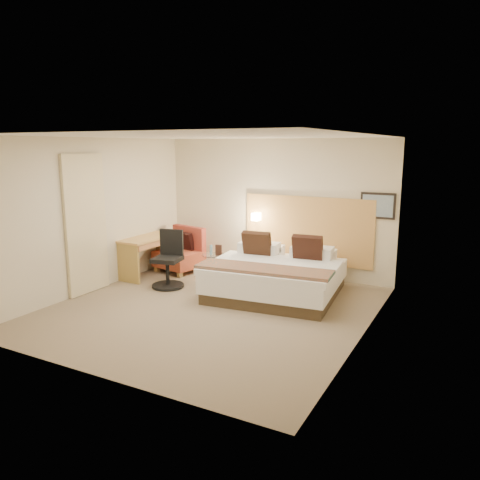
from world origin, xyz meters
The scene contains 19 objects.
floor centered at (0.00, 0.00, -0.01)m, with size 4.80×5.00×0.02m, color #7D6B54.
ceiling centered at (0.00, 0.00, 2.71)m, with size 4.80×5.00×0.02m, color silver.
wall_back centered at (0.00, 2.51, 1.35)m, with size 4.80×0.02×2.70m, color beige.
wall_front centered at (0.00, -2.51, 1.35)m, with size 4.80×0.02×2.70m, color beige.
wall_left centered at (-2.41, 0.00, 1.35)m, with size 0.02×5.00×2.70m, color beige.
wall_right centered at (2.41, 0.00, 1.35)m, with size 0.02×5.00×2.70m, color beige.
headboard_panel centered at (0.70, 2.47, 0.95)m, with size 2.60×0.04×1.30m, color tan.
art_frame centered at (2.02, 2.48, 1.50)m, with size 0.62×0.03×0.47m, color black.
art_canvas centered at (2.02, 2.46, 1.50)m, with size 0.54×0.01×0.39m, color #748BA0.
lamp_arm centered at (-0.35, 2.42, 1.15)m, with size 0.02×0.02×0.12m, color white.
lamp_shade centered at (-0.35, 2.36, 1.15)m, with size 0.15×0.15×0.15m, color #FCEAC5.
curtain centered at (-2.36, -0.25, 1.22)m, with size 0.06×0.90×2.42m, color beige.
bottle_a centered at (-0.83, 1.38, 0.61)m, with size 0.06×0.06×0.19m, color #95CAE6.
menu_folder centered at (-0.66, 1.39, 0.62)m, with size 0.12×0.05×0.20m, color #381F17.
bed centered at (0.62, 1.19, 0.34)m, with size 2.33×2.29×1.05m.
lounge_chair centered at (-1.76, 1.72, 0.36)m, with size 0.99×0.91×0.91m.
side_table centered at (-0.77, 1.40, 0.29)m, with size 0.57×0.57×0.52m.
desk centered at (-2.11, 1.12, 0.62)m, with size 0.60×1.27×0.79m.
desk_chair centered at (-1.32, 0.68, 0.43)m, with size 0.69×0.69×1.04m.
Camera 1 is at (3.73, -6.06, 2.56)m, focal length 35.00 mm.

